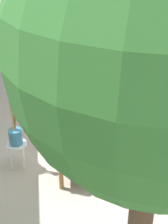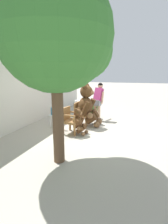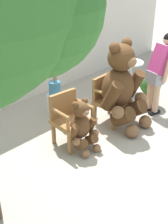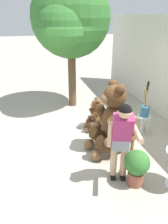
# 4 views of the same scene
# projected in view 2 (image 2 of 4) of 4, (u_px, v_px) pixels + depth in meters

# --- Properties ---
(ground_plane) EXTENTS (60.00, 60.00, 0.00)m
(ground_plane) POSITION_uv_depth(u_px,v_px,m) (88.00, 130.00, 6.18)
(ground_plane) COLOR #A8A091
(back_wall) EXTENTS (10.00, 0.16, 2.80)m
(back_wall) POSITION_uv_depth(u_px,v_px,m) (28.00, 88.00, 6.62)
(back_wall) COLOR silver
(back_wall) RESTS_ON ground
(wooden_chair_left) EXTENTS (0.61, 0.57, 0.86)m
(wooden_chair_left) POSITION_uv_depth(u_px,v_px,m) (70.00, 119.00, 5.74)
(wooden_chair_left) COLOR olive
(wooden_chair_left) RESTS_ON ground
(wooden_chair_right) EXTENTS (0.58, 0.55, 0.86)m
(wooden_chair_right) POSITION_uv_depth(u_px,v_px,m) (81.00, 113.00, 6.69)
(wooden_chair_right) COLOR olive
(wooden_chair_right) RESTS_ON ground
(teddy_bear_large) EXTENTS (0.95, 0.91, 1.58)m
(teddy_bear_large) POSITION_uv_depth(u_px,v_px,m) (88.00, 105.00, 6.54)
(teddy_bear_large) COLOR #4C3019
(teddy_bear_large) RESTS_ON ground
(teddy_bear_small) EXTENTS (0.53, 0.51, 0.87)m
(teddy_bear_small) POSITION_uv_depth(u_px,v_px,m) (78.00, 121.00, 5.65)
(teddy_bear_small) COLOR brown
(teddy_bear_small) RESTS_ON ground
(person_visitor) EXTENTS (0.82, 0.48, 1.55)m
(person_visitor) POSITION_uv_depth(u_px,v_px,m) (98.00, 98.00, 7.30)
(person_visitor) COLOR black
(person_visitor) RESTS_ON ground
(white_stool) EXTENTS (0.34, 0.34, 0.46)m
(white_stool) POSITION_uv_depth(u_px,v_px,m) (54.00, 117.00, 6.44)
(white_stool) COLOR silver
(white_stool) RESTS_ON ground
(brush_bucket) EXTENTS (0.22, 0.22, 0.90)m
(brush_bucket) POSITION_uv_depth(u_px,v_px,m) (54.00, 110.00, 6.38)
(brush_bucket) COLOR teal
(brush_bucket) RESTS_ON white_stool
(round_side_table) EXTENTS (0.56, 0.56, 0.72)m
(round_side_table) POSITION_uv_depth(u_px,v_px,m) (81.00, 106.00, 8.08)
(round_side_table) COLOR silver
(round_side_table) RESTS_ON ground
(patio_tree) EXTENTS (2.41, 2.30, 3.84)m
(patio_tree) POSITION_uv_depth(u_px,v_px,m) (60.00, 38.00, 3.48)
(patio_tree) COLOR brown
(patio_tree) RESTS_ON ground
(potted_plant) EXTENTS (0.44, 0.44, 0.68)m
(potted_plant) POSITION_uv_depth(u_px,v_px,m) (93.00, 109.00, 7.65)
(potted_plant) COLOR brown
(potted_plant) RESTS_ON ground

